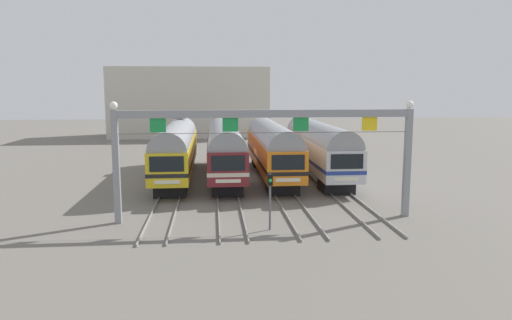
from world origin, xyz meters
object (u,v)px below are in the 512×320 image
commuter_train_yellow (176,148)px  commuter_train_orange (272,147)px  commuter_train_maroon (225,147)px  commuter_train_silver (318,146)px  catenary_gantry (266,133)px  yard_signal_mast (270,191)px

commuter_train_yellow → commuter_train_orange: commuter_train_yellow is taller
commuter_train_maroon → commuter_train_orange: (4.09, 0.00, 0.00)m
commuter_train_maroon → commuter_train_silver: size_ratio=1.00×
catenary_gantry → yard_signal_mast: catenary_gantry is taller
commuter_train_yellow → commuter_train_maroon: commuter_train_yellow is taller
commuter_train_orange → yard_signal_mast: (-2.04, -15.66, -0.50)m
yard_signal_mast → commuter_train_yellow: bearing=111.4°
commuter_train_yellow → commuter_train_silver: commuter_train_yellow is taller
commuter_train_silver → catenary_gantry: 15.02m
commuter_train_yellow → catenary_gantry: bearing=-65.6°
commuter_train_silver → catenary_gantry: size_ratio=1.03×
commuter_train_maroon → catenary_gantry: bearing=-81.4°
commuter_train_yellow → commuter_train_silver: 12.27m
commuter_train_orange → yard_signal_mast: 15.80m
commuter_train_orange → catenary_gantry: 13.86m
commuter_train_maroon → commuter_train_silver: same height
yard_signal_mast → commuter_train_maroon: bearing=97.4°
commuter_train_silver → commuter_train_maroon: bearing=180.0°
commuter_train_yellow → catenary_gantry: catenary_gantry is taller
commuter_train_yellow → yard_signal_mast: (6.13, -15.66, -0.51)m
commuter_train_silver → catenary_gantry: bearing=-114.4°
commuter_train_orange → yard_signal_mast: bearing=-97.4°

